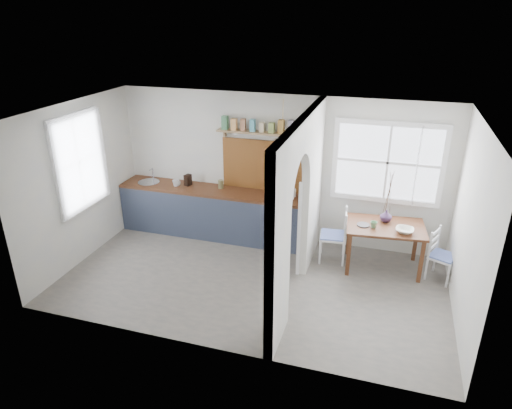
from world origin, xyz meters
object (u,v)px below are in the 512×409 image
(vase, at_px, (386,216))
(dining_table, at_px, (383,247))
(chair_right, at_px, (443,256))
(kettle, at_px, (290,192))
(chair_left, at_px, (333,235))

(vase, bearing_deg, dining_table, -84.72)
(dining_table, relative_size, chair_right, 1.48)
(dining_table, bearing_deg, chair_right, -11.97)
(kettle, bearing_deg, dining_table, -2.26)
(kettle, bearing_deg, vase, 3.14)
(chair_left, bearing_deg, dining_table, 82.79)
(chair_left, relative_size, vase, 4.65)
(dining_table, distance_m, chair_left, 0.82)
(chair_left, height_order, chair_right, chair_left)
(dining_table, relative_size, vase, 6.13)
(dining_table, distance_m, kettle, 1.77)
(kettle, bearing_deg, chair_right, -0.78)
(chair_left, xyz_separation_m, vase, (0.80, 0.14, 0.39))
(dining_table, height_order, chair_left, chair_left)
(dining_table, bearing_deg, chair_left, 172.97)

